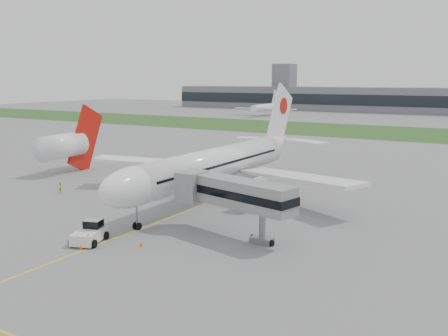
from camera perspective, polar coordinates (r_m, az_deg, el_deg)
The scene contains 14 objects.
ground at distance 75.50m, azimuth -2.45°, elevation -4.14°, with size 600.00×600.00×0.00m, color gray.
apron_markings at distance 71.51m, azimuth -4.65°, elevation -4.98°, with size 70.00×70.00×0.04m, color yellow, non-canonical shape.
grass_strip at distance 186.50m, azimuth 18.21°, elevation 3.90°, with size 600.00×50.00×0.02m, color #2F5821.
terminal_building at distance 294.03m, azimuth 23.06°, elevation 7.06°, with size 320.00×22.30×14.00m.
control_tower at distance 321.31m, azimuth 6.85°, elevation 6.73°, with size 12.00×12.00×56.00m, color slate, non-canonical shape.
airliner at distance 78.37m, azimuth -0.54°, elevation 0.63°, with size 48.13×53.95×17.88m.
pushback_tug at distance 60.15m, azimuth -15.05°, elevation -7.14°, with size 4.29×5.24×2.38m.
jet_bridge at distance 58.65m, azimuth 0.88°, elevation -2.85°, with size 16.07×6.64×7.33m.
safety_cone_left at distance 58.13m, azimuth -16.02°, elevation -8.62°, with size 0.43×0.43×0.60m, color #DB630B.
safety_cone_right at distance 57.37m, azimuth -9.44°, elevation -8.61°, with size 0.43×0.43×0.60m, color #DB630B.
ground_crew_near at distance 57.86m, azimuth -15.20°, elevation -8.08°, with size 0.63×0.41×1.72m, color #D6F629.
ground_crew_far at distance 86.89m, azimuth -18.16°, elevation -2.10°, with size 0.92×0.72×1.89m, color #D5F729.
neighbor_aircraft at distance 104.08m, azimuth -17.70°, elevation 2.50°, with size 6.14×17.61×14.26m.
distant_aircraft_left at distance 258.37m, azimuth 4.69°, elevation 5.96°, with size 33.03×29.14×12.63m, color white, non-canonical shape.
Camera 1 is at (40.15, -61.18, 18.58)m, focal length 40.00 mm.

